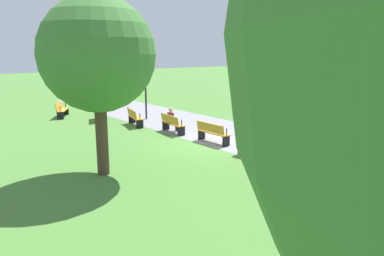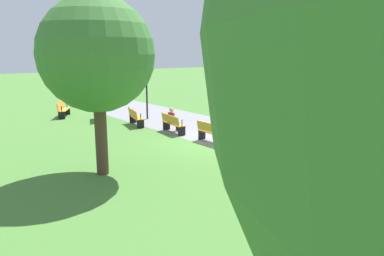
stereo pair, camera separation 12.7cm
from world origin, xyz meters
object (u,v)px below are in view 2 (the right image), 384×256
object	(u,v)px
bench_4	(212,132)
lamp_post	(146,72)
person_seated	(173,119)
bench_1	(99,112)
bench_0	(63,109)
bench_2	(135,117)
bench_6	(312,165)
bench_3	(172,123)
tree_3	(97,55)
bench_5	(257,145)

from	to	relation	value
bench_4	lamp_post	distance (m)	7.05
bench_4	person_seated	size ratio (longest dim) A/B	1.41
bench_4	bench_1	bearing A→B (deg)	-168.62
bench_0	person_seated	distance (m)	7.97
bench_2	bench_6	bearing A→B (deg)	15.28
bench_3	bench_1	bearing A→B (deg)	-157.18
bench_3	lamp_post	bearing A→B (deg)	173.71
bench_1	bench_3	xyz separation A→B (m)	(5.23, 1.42, 0.00)
bench_0	tree_3	xyz separation A→B (m)	(11.23, -2.64, 3.29)
bench_1	lamp_post	bearing A→B (deg)	84.29
bench_3	bench_4	world-z (taller)	same
bench_0	bench_5	distance (m)	13.35
bench_2	bench_5	world-z (taller)	same
bench_4	bench_6	world-z (taller)	same
bench_6	person_seated	distance (m)	8.33
bench_5	tree_3	xyz separation A→B (m)	(-1.85, -5.27, 3.29)
bench_2	bench_4	world-z (taller)	same
bench_2	person_seated	bearing A→B (deg)	31.33
bench_3	tree_3	bearing A→B (deg)	-48.23
person_seated	bench_6	bearing A→B (deg)	2.76
bench_3	bench_5	bearing A→B (deg)	7.64
bench_1	bench_2	bearing A→B (deg)	41.89
bench_2	bench_3	distance (m)	2.72
bench_0	bench_4	distance (m)	10.75
bench_5	person_seated	world-z (taller)	person_seated
bench_3	bench_5	size ratio (longest dim) A/B	1.00
bench_3	person_seated	distance (m)	0.32
bench_3	lamp_post	xyz separation A→B (m)	(-3.93, 0.97, 2.22)
bench_5	bench_3	bearing A→B (deg)	172.36
bench_0	bench_3	xyz separation A→B (m)	(7.66, 2.63, 0.00)
bench_2	person_seated	world-z (taller)	person_seated
bench_1	bench_2	distance (m)	2.72
bench_5	person_seated	xyz separation A→B (m)	(-5.63, 0.17, 0.17)
bench_2	bench_3	xyz separation A→B (m)	(2.66, 0.54, 0.00)
bench_4	bench_6	size ratio (longest dim) A/B	0.96
bench_2	tree_3	xyz separation A→B (m)	(6.24, -4.74, 3.29)
bench_0	tree_3	size ratio (longest dim) A/B	0.31
bench_2	bench_4	xyz separation A→B (m)	(5.38, 0.72, 0.00)
bench_0	bench_3	bearing A→B (deg)	49.53
bench_0	bench_2	world-z (taller)	same
bench_1	person_seated	distance (m)	5.27
bench_3	person_seated	world-z (taller)	person_seated
bench_0	tree_3	distance (m)	12.00
bench_0	person_seated	bearing A→B (deg)	51.18
bench_6	lamp_post	xyz separation A→B (m)	(-12.02, 1.51, 2.22)
lamp_post	bench_5	bearing A→B (deg)	-5.95
bench_3	person_seated	bearing A→B (deg)	148.05
bench_1	bench_3	world-z (taller)	same
bench_0	bench_5	xyz separation A→B (m)	(13.09, 2.63, 0.00)
bench_0	bench_2	bearing A→B (deg)	53.33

